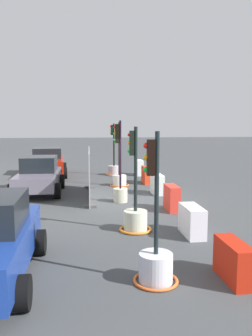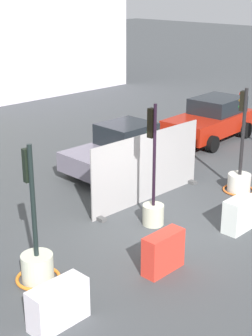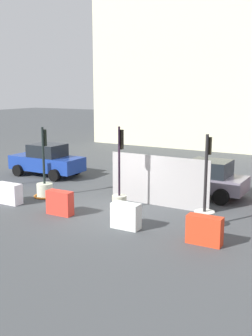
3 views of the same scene
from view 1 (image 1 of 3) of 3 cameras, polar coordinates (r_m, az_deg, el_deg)
name	(u,v)px [view 1 (image 1 of 3)]	position (r m, az deg, el deg)	size (l,w,h in m)	color
ground_plane	(134,202)	(13.79, 1.29, -5.63)	(120.00, 120.00, 0.00)	#414446
traffic_light_0	(155,259)	(7.02, 4.89, -14.80)	(0.90, 0.90, 2.97)	silver
traffic_light_1	(135,216)	(10.13, 1.55, -7.93)	(0.96, 0.96, 3.02)	beige
traffic_light_2	(120,185)	(13.67, -0.99, -2.90)	(0.56, 0.56, 3.22)	#B9B99F
traffic_light_3	(119,176)	(17.20, -1.12, -1.37)	(0.97, 0.97, 3.16)	silver
traffic_light_4	(114,168)	(20.72, -2.01, -0.07)	(0.96, 0.96, 3.09)	#B6A6B0
construction_barrier_0	(234,261)	(7.41, 17.38, -14.51)	(1.16, 0.44, 0.79)	red
construction_barrier_1	(192,221)	(9.89, 10.86, -8.58)	(1.16, 0.50, 0.83)	white
construction_barrier_2	(172,198)	(12.50, 7.59, -4.94)	(1.03, 0.41, 0.90)	red
construction_barrier_3	(157,184)	(15.26, 5.19, -2.71)	(0.98, 0.47, 0.87)	silver
construction_barrier_4	(147,175)	(17.93, 3.48, -1.15)	(1.08, 0.43, 0.88)	red
construction_barrier_5	(139,168)	(20.66, 2.17, 0.06)	(1.02, 0.42, 0.91)	white
car_grey_saloon	(39,176)	(15.88, -14.21, -1.21)	(3.81, 2.10, 1.62)	slate
car_red_compact	(47,162)	(21.06, -12.85, 1.02)	(4.23, 2.49, 1.64)	#A71C0C
site_fence_panel	(89,174)	(14.63, -6.07, -1.05)	(4.26, 0.50, 2.02)	#9F9C9B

